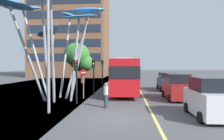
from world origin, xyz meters
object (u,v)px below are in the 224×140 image
object	(u,v)px
traffic_light_island_mid	(102,68)
street_lamp	(53,33)
traffic_light_kerb_far	(94,69)
no_entry_sign	(83,79)
leaf_sculpture	(55,19)
traffic_light_kerb_near	(76,72)
car_parked_near	(209,99)
car_parked_mid	(177,87)
car_parked_far	(167,82)
red_bus	(123,74)
pedestrian	(106,95)

from	to	relation	value
traffic_light_island_mid	street_lamp	world-z (taller)	street_lamp
traffic_light_kerb_far	no_entry_sign	size ratio (longest dim) A/B	1.35
leaf_sculpture	street_lamp	distance (m)	5.47
traffic_light_kerb_near	traffic_light_island_mid	world-z (taller)	traffic_light_island_mid
leaf_sculpture	street_lamp	bearing A→B (deg)	-71.77
car_parked_near	car_parked_mid	xyz separation A→B (m)	(-0.29, 6.01, -0.02)
traffic_light_kerb_far	car_parked_near	xyz separation A→B (m)	(7.94, -7.93, -1.49)
car_parked_near	street_lamp	size ratio (longest dim) A/B	0.50
traffic_light_island_mid	car_parked_far	xyz separation A→B (m)	(7.83, -1.00, -1.61)
car_parked_near	no_entry_sign	distance (m)	10.24
leaf_sculpture	traffic_light_kerb_near	bearing A→B (deg)	-39.49
car_parked_near	leaf_sculpture	bearing A→B (deg)	154.21
traffic_light_kerb_near	street_lamp	world-z (taller)	street_lamp
car_parked_near	traffic_light_island_mid	bearing A→B (deg)	120.17
car_parked_far	street_lamp	size ratio (longest dim) A/B	0.52
leaf_sculpture	car_parked_far	world-z (taller)	leaf_sculpture
traffic_light_kerb_near	car_parked_mid	size ratio (longest dim) A/B	0.80
red_bus	traffic_light_kerb_far	world-z (taller)	red_bus
red_bus	leaf_sculpture	distance (m)	8.87
red_bus	traffic_light_kerb_near	bearing A→B (deg)	-117.87
leaf_sculpture	traffic_light_kerb_far	distance (m)	5.88
traffic_light_kerb_far	car_parked_near	distance (m)	11.32
traffic_light_kerb_near	street_lamp	xyz separation A→B (m)	(-0.69, -2.95, 2.47)
car_parked_far	pedestrian	distance (m)	11.91
traffic_light_kerb_far	street_lamp	bearing A→B (deg)	-99.27
no_entry_sign	car_parked_far	bearing A→B (deg)	37.46
traffic_light_island_mid	car_parked_mid	bearing A→B (deg)	-44.39
traffic_light_island_mid	traffic_light_kerb_near	bearing A→B (deg)	-94.39
car_parked_mid	no_entry_sign	world-z (taller)	no_entry_sign
street_lamp	no_entry_sign	bearing A→B (deg)	82.45
car_parked_near	car_parked_mid	distance (m)	6.02
traffic_light_kerb_near	car_parked_far	size ratio (longest dim) A/B	0.82
red_bus	pedestrian	distance (m)	7.93
street_lamp	traffic_light_island_mid	bearing A→B (deg)	83.58
red_bus	street_lamp	world-z (taller)	street_lamp
traffic_light_island_mid	car_parked_far	bearing A→B (deg)	-7.26
no_entry_sign	red_bus	bearing A→B (deg)	50.37
pedestrian	car_parked_near	bearing A→B (deg)	-19.14
pedestrian	leaf_sculpture	bearing A→B (deg)	146.58
red_bus	traffic_light_island_mid	world-z (taller)	red_bus
car_parked_near	traffic_light_kerb_far	bearing A→B (deg)	135.03
car_parked_mid	car_parked_far	distance (m)	6.29
pedestrian	car_parked_far	bearing A→B (deg)	58.72
traffic_light_kerb_far	traffic_light_island_mid	bearing A→B (deg)	87.66
car_parked_near	street_lamp	world-z (taller)	street_lamp
street_lamp	car_parked_mid	bearing A→B (deg)	32.44
street_lamp	car_parked_far	bearing A→B (deg)	52.10
no_entry_sign	traffic_light_kerb_near	bearing A→B (deg)	-90.52
leaf_sculpture	traffic_light_island_mid	distance (m)	9.65
traffic_light_island_mid	car_parked_mid	distance (m)	10.51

